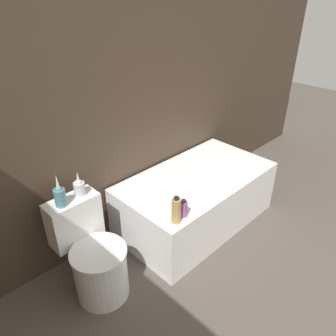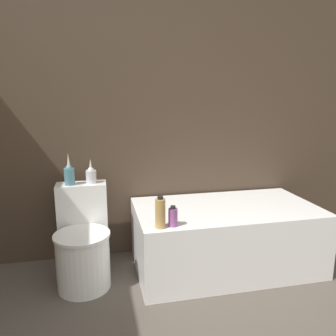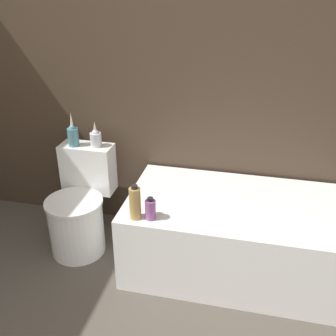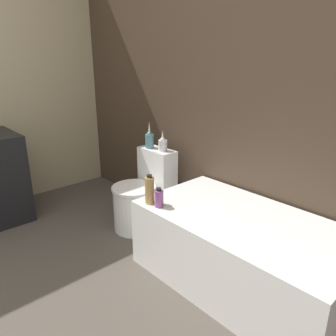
% 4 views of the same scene
% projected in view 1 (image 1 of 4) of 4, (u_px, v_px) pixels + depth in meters
% --- Properties ---
extents(wall_back_tiled, '(6.40, 0.06, 2.60)m').
position_uv_depth(wall_back_tiled, '(79.00, 95.00, 2.25)').
color(wall_back_tiled, '#423326').
rests_on(wall_back_tiled, ground_plane).
extents(bathtub, '(1.41, 0.77, 0.50)m').
position_uv_depth(bathtub, '(196.00, 199.00, 2.98)').
color(bathtub, white).
rests_on(bathtub, ground).
extents(toilet, '(0.39, 0.55, 0.70)m').
position_uv_depth(toilet, '(94.00, 258.00, 2.30)').
color(toilet, white).
rests_on(toilet, ground).
extents(vase_gold, '(0.08, 0.08, 0.24)m').
position_uv_depth(vase_gold, '(60.00, 195.00, 2.11)').
color(vase_gold, teal).
rests_on(vase_gold, toilet).
extents(vase_silver, '(0.08, 0.08, 0.18)m').
position_uv_depth(vase_silver, '(79.00, 187.00, 2.23)').
color(vase_silver, silver).
rests_on(vase_silver, toilet).
extents(shampoo_bottle_tall, '(0.07, 0.07, 0.21)m').
position_uv_depth(shampoo_bottle_tall, '(176.00, 211.00, 2.26)').
color(shampoo_bottle_tall, tan).
rests_on(shampoo_bottle_tall, bathtub).
extents(shampoo_bottle_short, '(0.06, 0.06, 0.14)m').
position_uv_depth(shampoo_bottle_short, '(183.00, 209.00, 2.34)').
color(shampoo_bottle_short, '#8C4C8C').
rests_on(shampoo_bottle_short, bathtub).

